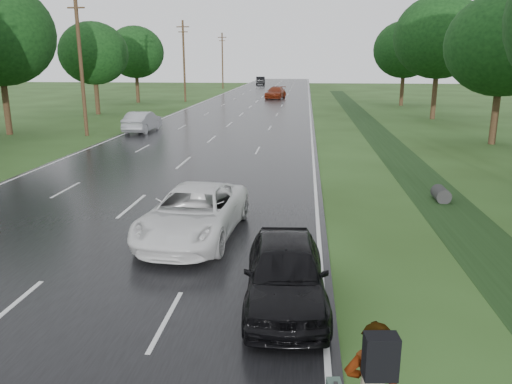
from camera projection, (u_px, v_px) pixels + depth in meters
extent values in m
plane|color=#263F16|center=(5.00, 314.00, 10.60)|extent=(220.00, 220.00, 0.00)
cube|color=black|center=(247.00, 110.00, 53.88)|extent=(14.00, 180.00, 0.04)
cube|color=silver|center=(310.00, 110.00, 53.24)|extent=(0.12, 180.00, 0.01)
cube|color=silver|center=(186.00, 109.00, 54.52)|extent=(0.12, 180.00, 0.01)
cube|color=silver|center=(247.00, 109.00, 53.88)|extent=(0.12, 180.00, 0.01)
cube|color=black|center=(396.00, 153.00, 28.76)|extent=(2.20, 120.00, 0.01)
cylinder|color=#2D2D2D|center=(441.00, 194.00, 19.07)|extent=(0.56, 1.00, 0.56)
cylinder|color=#3E2719|center=(81.00, 63.00, 34.24)|extent=(0.26, 0.26, 10.00)
cube|color=#3E2719|center=(76.00, 8.00, 33.31)|extent=(1.20, 0.10, 0.10)
cylinder|color=#3E2719|center=(184.00, 62.00, 63.09)|extent=(0.26, 0.26, 10.00)
cube|color=#3E2719|center=(183.00, 27.00, 62.02)|extent=(1.60, 0.12, 0.12)
cube|color=#3E2719|center=(183.00, 32.00, 62.17)|extent=(1.20, 0.10, 0.10)
cylinder|color=#3E2719|center=(222.00, 61.00, 91.95)|extent=(0.26, 0.26, 10.00)
cube|color=#3E2719|center=(222.00, 37.00, 90.87)|extent=(1.60, 0.12, 0.12)
cube|color=#3E2719|center=(222.00, 41.00, 91.03)|extent=(1.20, 0.10, 0.10)
cylinder|color=#3E2719|center=(495.00, 116.00, 31.52)|extent=(0.44, 0.44, 3.52)
ellipsoid|color=black|center=(504.00, 44.00, 30.40)|extent=(7.00, 7.00, 6.30)
cylinder|color=#3E2719|center=(434.00, 96.00, 44.94)|extent=(0.44, 0.44, 4.16)
ellipsoid|color=black|center=(440.00, 37.00, 43.64)|extent=(8.00, 8.00, 7.20)
cylinder|color=#3E2719|center=(402.00, 90.00, 58.50)|extent=(0.44, 0.44, 3.68)
ellipsoid|color=black|center=(405.00, 49.00, 57.33)|extent=(7.20, 7.20, 6.48)
cylinder|color=#3E2719|center=(6.00, 107.00, 35.55)|extent=(0.44, 0.44, 4.00)
cylinder|color=#3E2719|center=(97.00, 97.00, 49.03)|extent=(0.44, 0.44, 3.36)
ellipsoid|color=black|center=(93.00, 53.00, 47.96)|extent=(6.60, 6.60, 5.94)
cylinder|color=#3E2719|center=(137.00, 88.00, 62.53)|extent=(0.44, 0.44, 3.52)
ellipsoid|color=black|center=(135.00, 52.00, 61.41)|extent=(7.00, 7.00, 6.30)
cube|color=black|center=(381.00, 357.00, 6.04)|extent=(0.43, 0.29, 0.57)
imported|color=white|center=(194.00, 213.00, 14.93)|extent=(2.88, 5.57, 1.50)
imported|color=black|center=(286.00, 272.00, 10.79)|extent=(1.99, 4.43, 1.48)
imported|color=#94969C|center=(142.00, 121.00, 37.06)|extent=(1.71, 4.59, 1.50)
imported|color=maroon|center=(276.00, 93.00, 69.18)|extent=(3.02, 5.68, 1.57)
imported|color=black|center=(260.00, 81.00, 107.32)|extent=(2.47, 5.40, 1.72)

